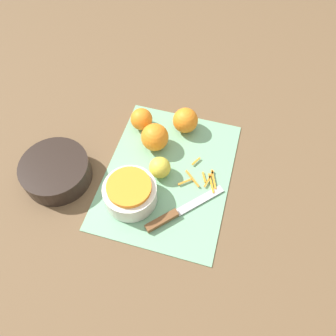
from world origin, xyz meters
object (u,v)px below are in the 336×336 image
at_px(bowl_speckled, 130,193).
at_px(lemon, 160,168).
at_px(orange_right, 155,137).
at_px(knife, 172,215).
at_px(orange_left, 141,119).
at_px(bowl_dark, 56,171).
at_px(orange_back, 185,120).

distance_m(bowl_speckled, lemon, 0.11).
bearing_deg(orange_right, lemon, -155.18).
distance_m(knife, orange_right, 0.25).
bearing_deg(orange_left, bowl_speckled, -168.48).
bearing_deg(bowl_speckled, knife, -99.77).
xyz_separation_m(bowl_speckled, lemon, (0.10, -0.05, -0.01)).
bearing_deg(knife, bowl_dark, 127.75).
distance_m(bowl_speckled, bowl_dark, 0.23).
distance_m(orange_right, orange_back, 0.12).
distance_m(orange_left, orange_right, 0.09).
bearing_deg(lemon, bowl_speckled, 152.25).
xyz_separation_m(orange_left, orange_back, (0.03, -0.13, 0.00)).
relative_size(bowl_speckled, orange_right, 1.75).
xyz_separation_m(orange_back, lemon, (-0.18, 0.03, -0.01)).
height_order(bowl_dark, orange_left, orange_left).
distance_m(bowl_speckled, knife, 0.13).
distance_m(bowl_dark, orange_left, 0.30).
distance_m(bowl_speckled, orange_back, 0.30).
height_order(bowl_speckled, orange_left, bowl_speckled).
bearing_deg(orange_right, bowl_speckled, 176.90).
bearing_deg(orange_back, lemon, 171.04).
bearing_deg(bowl_speckled, bowl_dark, 86.84).
bearing_deg(orange_left, orange_back, -78.12).
height_order(knife, orange_right, orange_right).
distance_m(orange_left, orange_back, 0.14).
relative_size(orange_right, lemon, 1.33).
bearing_deg(lemon, orange_left, 34.37).
relative_size(bowl_speckled, orange_back, 1.85).
bearing_deg(lemon, orange_back, -8.96).
bearing_deg(orange_back, bowl_dark, 131.17).
bearing_deg(bowl_speckled, orange_right, -3.10).
xyz_separation_m(bowl_dark, orange_right, (0.18, -0.24, 0.01)).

